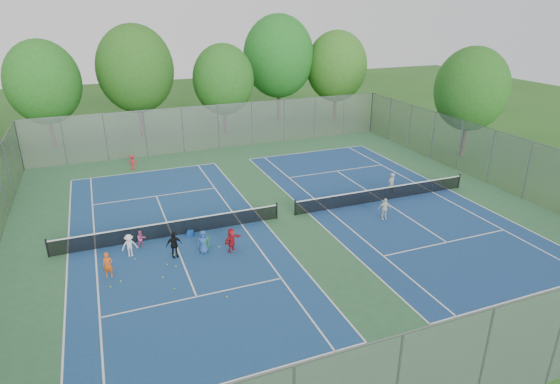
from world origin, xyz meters
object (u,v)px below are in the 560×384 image
Objects in this scene: net_right at (383,194)px; ball_crate at (190,233)px; ball_hopper at (206,242)px; net_left at (172,229)px; instructor at (391,184)px.

net_right is 13.02m from ball_crate.
ball_hopper reaches higher than ball_crate.
ball_hopper is at bearing -71.67° from ball_crate.
net_left and net_right have the same top height.
instructor reaches higher than net_left.
net_right is 37.65× the size of ball_crate.
net_left is at bearing -10.97° from instructor.
net_left reaches higher than ball_crate.
instructor is at bearing 10.94° from ball_hopper.
ball_hopper is at bearing -2.62° from instructor.
ball_hopper is 0.35× the size of instructor.
instructor is (15.10, 0.68, 0.34)m from net_left.
net_left is 8.07× the size of instructor.
ball_crate is at bearing 108.33° from ball_hopper.
net_right is at bearing 8.85° from ball_hopper.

